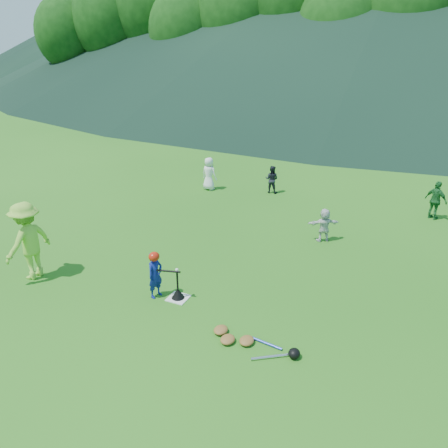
% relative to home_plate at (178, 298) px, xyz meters
% --- Properties ---
extents(ground, '(120.00, 120.00, 0.00)m').
position_rel_home_plate_xyz_m(ground, '(0.00, 0.00, -0.01)').
color(ground, '#226116').
rests_on(ground, ground).
extents(home_plate, '(0.45, 0.45, 0.02)m').
position_rel_home_plate_xyz_m(home_plate, '(0.00, 0.00, 0.00)').
color(home_plate, silver).
rests_on(home_plate, ground).
extents(baseball, '(0.08, 0.08, 0.08)m').
position_rel_home_plate_xyz_m(baseball, '(0.00, 0.00, 0.73)').
color(baseball, white).
rests_on(baseball, batting_tee).
extents(batter_child, '(0.35, 0.45, 1.09)m').
position_rel_home_plate_xyz_m(batter_child, '(-0.50, -0.11, 0.54)').
color(batter_child, navy).
rests_on(batter_child, ground).
extents(adult_coach, '(0.78, 1.29, 1.95)m').
position_rel_home_plate_xyz_m(adult_coach, '(-3.77, -0.61, 0.97)').
color(adult_coach, '#8FCD3C').
rests_on(adult_coach, ground).
extents(fielder_a, '(0.69, 0.50, 1.29)m').
position_rel_home_plate_xyz_m(fielder_a, '(-2.97, 7.53, 0.64)').
color(fielder_a, white).
rests_on(fielder_a, ground).
extents(fielder_b, '(0.53, 0.42, 1.07)m').
position_rel_home_plate_xyz_m(fielder_b, '(-0.59, 8.19, 0.53)').
color(fielder_b, black).
rests_on(fielder_b, ground).
extents(fielder_c, '(0.81, 0.66, 1.29)m').
position_rel_home_plate_xyz_m(fielder_c, '(5.18, 7.80, 0.63)').
color(fielder_c, '#1D622A').
rests_on(fielder_c, ground).
extents(fielder_d, '(0.95, 0.74, 1.00)m').
position_rel_home_plate_xyz_m(fielder_d, '(2.27, 4.53, 0.49)').
color(fielder_d, silver).
rests_on(fielder_d, ground).
extents(batting_tee, '(0.30, 0.30, 0.68)m').
position_rel_home_plate_xyz_m(batting_tee, '(0.00, 0.00, 0.12)').
color(batting_tee, black).
rests_on(batting_tee, home_plate).
extents(batter_gear, '(0.73, 0.26, 0.45)m').
position_rel_home_plate_xyz_m(batter_gear, '(-0.48, -0.11, 0.98)').
color(batter_gear, '#B41E0C').
rests_on(batter_gear, ground).
extents(equipment_pile, '(1.80, 0.72, 0.19)m').
position_rel_home_plate_xyz_m(equipment_pile, '(2.03, -0.86, 0.06)').
color(equipment_pile, olive).
rests_on(equipment_pile, ground).
extents(outfield_fence, '(70.07, 0.08, 1.33)m').
position_rel_home_plate_xyz_m(outfield_fence, '(0.00, 28.00, 0.69)').
color(outfield_fence, gray).
rests_on(outfield_fence, ground).
extents(tree_line, '(70.04, 11.40, 14.82)m').
position_rel_home_plate_xyz_m(tree_line, '(0.20, 33.83, 8.20)').
color(tree_line, '#382314').
rests_on(tree_line, ground).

